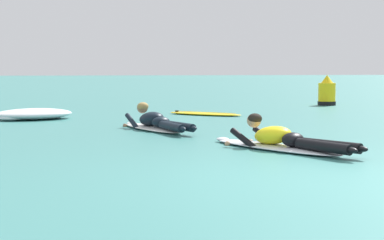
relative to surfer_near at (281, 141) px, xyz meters
name	(u,v)px	position (x,y,z in m)	size (l,w,h in m)	color
ground_plane	(193,112)	(-0.18, 7.74, -0.13)	(120.00, 120.00, 0.00)	#387A75
surfer_near	(281,141)	(0.00, 0.00, 0.00)	(1.74, 2.51, 0.53)	silver
surfer_far	(155,123)	(-1.54, 3.03, 0.01)	(1.30, 2.47, 0.53)	white
drifting_surfboard	(204,114)	(-0.09, 6.50, -0.10)	(1.84, 1.58, 0.16)	yellow
whitewater_mid_right	(34,114)	(-4.02, 5.83, -0.02)	(2.00, 1.65, 0.24)	white
channel_marker_buoy	(327,94)	(4.13, 9.78, 0.22)	(0.54, 0.54, 0.91)	yellow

